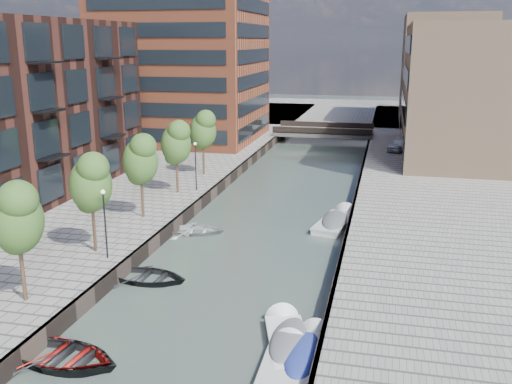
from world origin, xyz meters
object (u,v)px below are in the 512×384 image
(bridge, at_px, (324,132))
(car, at_px, (399,145))
(sloop_4, at_px, (148,281))
(motorboat_1, at_px, (287,339))
(sloop_2, at_px, (60,361))
(motorboat_4, at_px, (337,221))
(tree_2, at_px, (16,216))
(tree_3, at_px, (90,181))
(tree_4, at_px, (140,158))
(tree_6, at_px, (203,129))
(motorboat_3, at_px, (305,354))
(sloop_0, at_px, (65,364))
(sloop_3, at_px, (195,233))
(tree_5, at_px, (176,141))
(motorboat_2, at_px, (283,366))

(bridge, relative_size, car, 3.09)
(sloop_4, height_order, motorboat_1, motorboat_1)
(sloop_2, xyz_separation_m, motorboat_4, (9.81, 21.59, 0.23))
(sloop_2, distance_m, motorboat_1, 9.96)
(tree_2, xyz_separation_m, motorboat_4, (13.52, 18.40, -5.08))
(tree_3, bearing_deg, bridge, 79.75)
(tree_2, relative_size, sloop_4, 1.26)
(tree_4, height_order, sloop_2, tree_4)
(tree_6, distance_m, motorboat_3, 32.14)
(motorboat_4, relative_size, car, 1.42)
(bridge, height_order, motorboat_4, bridge)
(motorboat_4, distance_m, car, 26.27)
(sloop_0, height_order, motorboat_3, motorboat_3)
(sloop_3, bearing_deg, sloop_4, 170.40)
(tree_5, distance_m, motorboat_3, 26.14)
(motorboat_3, distance_m, motorboat_4, 18.92)
(tree_5, relative_size, sloop_2, 1.18)
(sloop_0, height_order, sloop_3, sloop_0)
(tree_6, bearing_deg, motorboat_3, -63.97)
(tree_4, height_order, motorboat_3, tree_4)
(tree_2, xyz_separation_m, sloop_4, (3.95, 5.57, -5.31))
(sloop_0, xyz_separation_m, sloop_2, (-0.30, 0.10, 0.00))
(tree_2, height_order, motorboat_4, tree_2)
(motorboat_2, bearing_deg, tree_2, 173.38)
(bridge, bearing_deg, motorboat_1, -85.25)
(sloop_2, relative_size, motorboat_3, 1.04)
(sloop_2, bearing_deg, tree_4, 17.12)
(tree_2, xyz_separation_m, motorboat_1, (12.94, 0.55, -5.11))
(tree_2, relative_size, motorboat_2, 1.25)
(tree_2, relative_size, tree_5, 1.00)
(bridge, distance_m, motorboat_1, 53.64)
(bridge, relative_size, tree_5, 2.18)
(sloop_0, distance_m, motorboat_3, 10.29)
(motorboat_2, relative_size, motorboat_4, 0.80)
(tree_4, relative_size, tree_5, 1.00)
(car, bearing_deg, motorboat_4, -77.42)
(sloop_4, xyz_separation_m, car, (14.30, 38.63, 1.72))
(tree_6, height_order, sloop_4, tree_6)
(tree_3, relative_size, tree_4, 1.00)
(sloop_2, bearing_deg, tree_3, 24.96)
(tree_6, xyz_separation_m, sloop_2, (3.71, -31.18, -5.31))
(motorboat_1, bearing_deg, sloop_3, 123.90)
(motorboat_1, bearing_deg, motorboat_3, -47.39)
(tree_3, height_order, motorboat_2, tree_3)
(sloop_2, height_order, sloop_3, sloop_2)
(sloop_3, height_order, motorboat_2, motorboat_2)
(tree_3, relative_size, motorboat_1, 1.13)
(tree_2, bearing_deg, motorboat_3, -2.12)
(sloop_2, xyz_separation_m, car, (14.54, 47.38, 1.72))
(tree_2, xyz_separation_m, sloop_3, (3.85, 14.08, -5.31))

